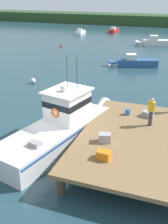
{
  "coord_description": "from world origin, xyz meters",
  "views": [
    {
      "loc": [
        6.43,
        -12.85,
        8.19
      ],
      "look_at": [
        1.2,
        1.6,
        1.4
      ],
      "focal_mm": 44.5,
      "sensor_mm": 36.0,
      "label": 1
    }
  ],
  "objects_px": {
    "crate_stack_near_edge": "(105,138)",
    "moored_boat_near_channel": "(134,62)",
    "main_fishing_boat": "(61,126)",
    "moored_boat_outer_mooring": "(114,31)",
    "mooring_buoy_channel_marker": "(109,65)",
    "moored_boat_far_left": "(80,32)",
    "bait_bucket": "(128,112)",
    "mooring_buoy_outer": "(61,46)",
    "crate_single_far": "(104,155)",
    "crate_stack_mid_dock": "(148,114)",
    "deckhand_further_back": "(151,111)",
    "mooring_buoy_spare_mooring": "(33,81)",
    "moored_boat_far_right": "(156,42)"
  },
  "relations": [
    {
      "from": "deckhand_further_back",
      "to": "mooring_buoy_outer",
      "type": "distance_m",
      "value": 30.78
    },
    {
      "from": "moored_boat_near_channel",
      "to": "moored_boat_outer_mooring",
      "type": "relative_size",
      "value": 1.3
    },
    {
      "from": "main_fishing_boat",
      "to": "crate_stack_near_edge",
      "type": "height_order",
      "value": "main_fishing_boat"
    },
    {
      "from": "main_fishing_boat",
      "to": "bait_bucket",
      "type": "height_order",
      "value": "main_fishing_boat"
    },
    {
      "from": "crate_stack_near_edge",
      "to": "deckhand_further_back",
      "type": "xyz_separation_m",
      "value": [
        1.89,
        2.64,
        0.63
      ]
    },
    {
      "from": "crate_stack_mid_dock",
      "to": "crate_single_far",
      "type": "height_order",
      "value": "crate_single_far"
    },
    {
      "from": "crate_stack_near_edge",
      "to": "moored_boat_far_left",
      "type": "xyz_separation_m",
      "value": [
        -16.95,
        41.54,
        -1.04
      ]
    },
    {
      "from": "bait_bucket",
      "to": "deckhand_further_back",
      "type": "xyz_separation_m",
      "value": [
        1.48,
        -1.03,
        0.69
      ]
    },
    {
      "from": "moored_boat_outer_mooring",
      "to": "crate_stack_mid_dock",
      "type": "bearing_deg",
      "value": -73.13
    },
    {
      "from": "crate_single_far",
      "to": "moored_boat_near_channel",
      "type": "xyz_separation_m",
      "value": [
        -2.58,
        21.56,
        -0.9
      ]
    },
    {
      "from": "mooring_buoy_outer",
      "to": "deckhand_further_back",
      "type": "bearing_deg",
      "value": -56.38
    },
    {
      "from": "crate_stack_mid_dock",
      "to": "moored_boat_far_right",
      "type": "relative_size",
      "value": 0.09
    },
    {
      "from": "deckhand_further_back",
      "to": "moored_boat_near_channel",
      "type": "xyz_separation_m",
      "value": [
        -4.07,
        17.44,
        -1.57
      ]
    },
    {
      "from": "crate_stack_mid_dock",
      "to": "moored_boat_far_left",
      "type": "height_order",
      "value": "crate_stack_mid_dock"
    },
    {
      "from": "crate_stack_near_edge",
      "to": "moored_boat_near_channel",
      "type": "bearing_deg",
      "value": 96.2
    },
    {
      "from": "main_fishing_boat",
      "to": "bait_bucket",
      "type": "xyz_separation_m",
      "value": [
        3.35,
        2.42,
        0.36
      ]
    },
    {
      "from": "moored_boat_outer_mooring",
      "to": "mooring_buoy_channel_marker",
      "type": "relative_size",
      "value": 11.41
    },
    {
      "from": "main_fishing_boat",
      "to": "moored_boat_far_left",
      "type": "distance_m",
      "value": 42.67
    },
    {
      "from": "moored_boat_near_channel",
      "to": "moored_boat_far_left",
      "type": "relative_size",
      "value": 1.29
    },
    {
      "from": "bait_bucket",
      "to": "mooring_buoy_spare_mooring",
      "type": "height_order",
      "value": "bait_bucket"
    },
    {
      "from": "bait_bucket",
      "to": "crate_stack_mid_dock",
      "type": "bearing_deg",
      "value": 6.2
    },
    {
      "from": "crate_single_far",
      "to": "moored_boat_far_left",
      "type": "bearing_deg",
      "value": 111.96
    },
    {
      "from": "crate_single_far",
      "to": "mooring_buoy_spare_mooring",
      "type": "relative_size",
      "value": 1.18
    },
    {
      "from": "moored_boat_near_channel",
      "to": "mooring_buoy_channel_marker",
      "type": "height_order",
      "value": "moored_boat_near_channel"
    },
    {
      "from": "crate_stack_mid_dock",
      "to": "mooring_buoy_channel_marker",
      "type": "bearing_deg",
      "value": 113.06
    },
    {
      "from": "moored_boat_far_left",
      "to": "mooring_buoy_channel_marker",
      "type": "height_order",
      "value": "moored_boat_far_left"
    },
    {
      "from": "bait_bucket",
      "to": "mooring_buoy_outer",
      "type": "xyz_separation_m",
      "value": [
        -15.53,
        24.55,
        -1.19
      ]
    },
    {
      "from": "moored_boat_far_left",
      "to": "mooring_buoy_channel_marker",
      "type": "distance_m",
      "value": 25.71
    },
    {
      "from": "moored_boat_near_channel",
      "to": "moored_boat_far_right",
      "type": "distance_m",
      "value": 14.21
    },
    {
      "from": "bait_bucket",
      "to": "moored_boat_far_right",
      "type": "height_order",
      "value": "moored_boat_far_right"
    },
    {
      "from": "main_fishing_boat",
      "to": "moored_boat_outer_mooring",
      "type": "height_order",
      "value": "main_fishing_boat"
    },
    {
      "from": "moored_boat_far_right",
      "to": "moored_boat_near_channel",
      "type": "bearing_deg",
      "value": -93.69
    },
    {
      "from": "bait_bucket",
      "to": "moored_boat_outer_mooring",
      "type": "relative_size",
      "value": 0.08
    },
    {
      "from": "crate_stack_near_edge",
      "to": "mooring_buoy_spare_mooring",
      "type": "relative_size",
      "value": 1.18
    },
    {
      "from": "moored_boat_far_right",
      "to": "crate_single_far",
      "type": "bearing_deg",
      "value": -87.33
    },
    {
      "from": "crate_single_far",
      "to": "bait_bucket",
      "type": "relative_size",
      "value": 1.76
    },
    {
      "from": "moored_boat_far_left",
      "to": "bait_bucket",
      "type": "bearing_deg",
      "value": -65.38
    },
    {
      "from": "mooring_buoy_channel_marker",
      "to": "crate_stack_mid_dock",
      "type": "bearing_deg",
      "value": -66.94
    },
    {
      "from": "crate_single_far",
      "to": "mooring_buoy_channel_marker",
      "type": "distance_m",
      "value": 21.05
    },
    {
      "from": "crate_stack_mid_dock",
      "to": "mooring_buoy_channel_marker",
      "type": "height_order",
      "value": "crate_stack_mid_dock"
    },
    {
      "from": "moored_boat_outer_mooring",
      "to": "mooring_buoy_channel_marker",
      "type": "height_order",
      "value": "moored_boat_outer_mooring"
    },
    {
      "from": "deckhand_further_back",
      "to": "moored_boat_far_left",
      "type": "height_order",
      "value": "deckhand_further_back"
    },
    {
      "from": "deckhand_further_back",
      "to": "moored_boat_near_channel",
      "type": "bearing_deg",
      "value": 103.13
    },
    {
      "from": "main_fishing_boat",
      "to": "moored_boat_near_channel",
      "type": "height_order",
      "value": "main_fishing_boat"
    },
    {
      "from": "moored_boat_outer_mooring",
      "to": "deckhand_further_back",
      "type": "bearing_deg",
      "value": -73.2
    },
    {
      "from": "main_fishing_boat",
      "to": "mooring_buoy_channel_marker",
      "type": "bearing_deg",
      "value": 96.09
    },
    {
      "from": "mooring_buoy_channel_marker",
      "to": "mooring_buoy_spare_mooring",
      "type": "xyz_separation_m",
      "value": [
        -5.22,
        -8.45,
        0.06
      ]
    },
    {
      "from": "deckhand_further_back",
      "to": "mooring_buoy_channel_marker",
      "type": "xyz_separation_m",
      "value": [
        -6.71,
        16.23,
        -1.87
      ]
    },
    {
      "from": "mooring_buoy_channel_marker",
      "to": "moored_boat_near_channel",
      "type": "bearing_deg",
      "value": 24.57
    },
    {
      "from": "crate_stack_near_edge",
      "to": "crate_single_far",
      "type": "height_order",
      "value": "crate_stack_near_edge"
    }
  ]
}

